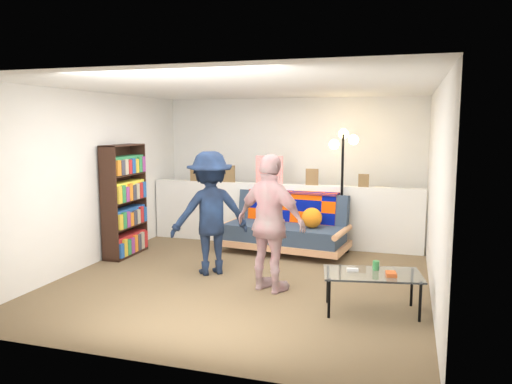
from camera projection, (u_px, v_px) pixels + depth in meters
ground at (247, 276)px, 6.47m from camera, size 5.00×5.00×0.00m
room_shell at (258, 146)px, 6.69m from camera, size 4.60×5.05×2.45m
half_wall_ledge at (281, 214)px, 8.10m from camera, size 4.45×0.15×1.00m
ledge_decor at (268, 173)px, 8.06m from camera, size 2.97×0.02×0.45m
futon_sofa at (287, 228)px, 7.65m from camera, size 1.98×1.13×0.81m
bookshelf at (124, 204)px, 7.43m from camera, size 0.28×0.83×1.66m
coffee_table at (373, 276)px, 5.19m from camera, size 1.08×0.72×0.52m
floor_lamp at (343, 165)px, 7.58m from camera, size 0.44×0.36×1.89m
person_left at (210, 213)px, 6.50m from camera, size 1.19×1.10×1.61m
person_right at (271, 223)px, 5.80m from camera, size 1.03×0.72×1.62m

